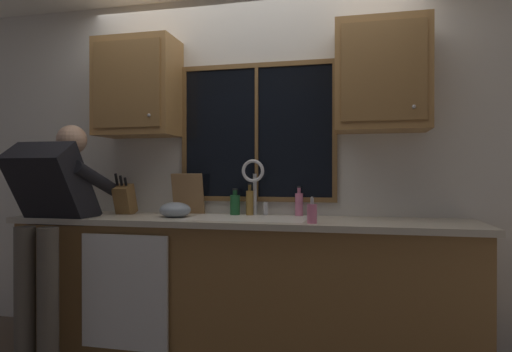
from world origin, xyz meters
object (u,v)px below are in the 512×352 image
at_px(person_standing, 51,212).
at_px(bottle_amber_small, 235,204).
at_px(knife_block, 125,199).
at_px(bottle_tall_clear, 299,204).
at_px(cutting_board, 188,194).
at_px(mixing_bowl, 175,210).
at_px(soap_dispenser, 312,213).
at_px(bottle_green_glass, 250,202).

relative_size(person_standing, bottle_amber_small, 8.15).
height_order(knife_block, bottle_tall_clear, knife_block).
bearing_deg(cutting_board, person_standing, -144.68).
relative_size(person_standing, mixing_bowl, 7.23).
distance_m(knife_block, bottle_amber_small, 0.83).
bearing_deg(soap_dispenser, person_standing, -176.43).
bearing_deg(mixing_bowl, bottle_green_glass, 26.45).
distance_m(mixing_bowl, bottle_green_glass, 0.53).
xyz_separation_m(person_standing, soap_dispenser, (1.73, 0.11, 0.02)).
height_order(soap_dispenser, bottle_amber_small, bottle_amber_small).
distance_m(knife_block, mixing_bowl, 0.47).
height_order(person_standing, bottle_amber_small, person_standing).
bearing_deg(bottle_green_glass, cutting_board, 177.73).
bearing_deg(bottle_green_glass, knife_block, -172.95).
bearing_deg(mixing_bowl, person_standing, -159.77).
bearing_deg(knife_block, bottle_green_glass, 7.05).
xyz_separation_m(knife_block, bottle_green_glass, (0.93, 0.11, -0.01)).
relative_size(cutting_board, soap_dispenser, 1.88).
xyz_separation_m(knife_block, bottle_tall_clear, (1.28, 0.15, -0.02)).
distance_m(knife_block, cutting_board, 0.47).
bearing_deg(bottle_amber_small, soap_dispenser, -34.18).
relative_size(mixing_bowl, bottle_green_glass, 0.93).
distance_m(cutting_board, mixing_bowl, 0.27).
bearing_deg(soap_dispenser, bottle_tall_clear, 106.85).
xyz_separation_m(person_standing, mixing_bowl, (0.76, 0.28, 0.01)).
relative_size(person_standing, cutting_board, 5.12).
height_order(knife_block, mixing_bowl, knife_block).
xyz_separation_m(mixing_bowl, bottle_tall_clear, (0.83, 0.27, 0.04)).
xyz_separation_m(person_standing, knife_block, (0.31, 0.40, 0.06)).
bearing_deg(knife_block, mixing_bowl, -15.02).
distance_m(soap_dispenser, bottle_green_glass, 0.64).
relative_size(mixing_bowl, bottle_amber_small, 1.13).
height_order(bottle_green_glass, bottle_amber_small, bottle_green_glass).
bearing_deg(person_standing, bottle_green_glass, 22.68).
xyz_separation_m(knife_block, cutting_board, (0.44, 0.13, 0.04)).
relative_size(cutting_board, bottle_tall_clear, 1.44).
distance_m(person_standing, cutting_board, 0.93).
xyz_separation_m(mixing_bowl, bottle_amber_small, (0.37, 0.23, 0.03)).
bearing_deg(bottle_amber_small, bottle_green_glass, 2.85).
xyz_separation_m(mixing_bowl, soap_dispenser, (0.96, -0.17, 0.01)).
bearing_deg(soap_dispenser, mixing_bowl, 169.74).
relative_size(mixing_bowl, soap_dispenser, 1.34).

